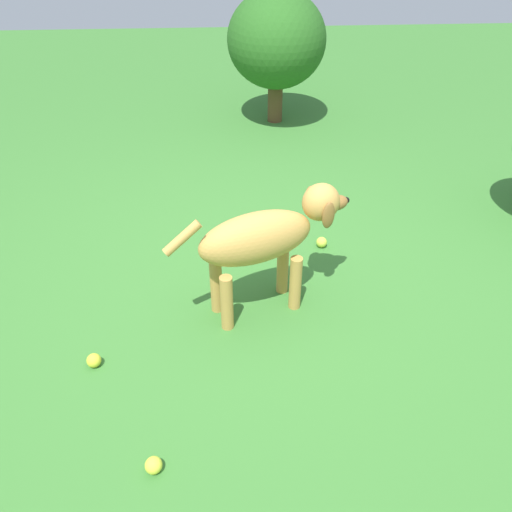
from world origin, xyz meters
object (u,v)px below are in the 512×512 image
at_px(tennis_ball_0, 94,360).
at_px(tennis_ball_1, 322,242).
at_px(tennis_ball_2, 154,465).
at_px(dog, 267,237).

bearing_deg(tennis_ball_0, tennis_ball_1, -53.75).
distance_m(tennis_ball_1, tennis_ball_2, 1.68).
relative_size(dog, tennis_ball_2, 13.81).
height_order(tennis_ball_1, tennis_ball_2, same).
bearing_deg(tennis_ball_1, tennis_ball_0, 126.25).
distance_m(dog, tennis_ball_1, 0.76).
relative_size(tennis_ball_1, tennis_ball_2, 1.00).
bearing_deg(dog, tennis_ball_1, 32.88).
relative_size(dog, tennis_ball_1, 13.81).
distance_m(dog, tennis_ball_0, 0.98).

